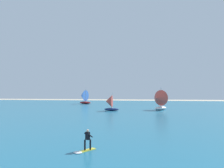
{
  "coord_description": "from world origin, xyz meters",
  "views": [
    {
      "loc": [
        1.51,
        0.76,
        4.91
      ],
      "look_at": [
        -0.74,
        19.15,
        5.45
      ],
      "focal_mm": 33.46,
      "sensor_mm": 36.0,
      "label": 1
    }
  ],
  "objects_px": {
    "kitesurfer": "(86,143)",
    "sailboat_far_right": "(109,103)",
    "sailboat_near_shore": "(159,100)",
    "sailboat_anchored_offshore": "(84,97)"
  },
  "relations": [
    {
      "from": "sailboat_anchored_offshore",
      "to": "sailboat_far_right",
      "type": "height_order",
      "value": "sailboat_anchored_offshore"
    },
    {
      "from": "kitesurfer",
      "to": "sailboat_anchored_offshore",
      "type": "distance_m",
      "value": 57.1
    },
    {
      "from": "sailboat_far_right",
      "to": "sailboat_anchored_offshore",
      "type": "bearing_deg",
      "value": 117.88
    },
    {
      "from": "sailboat_far_right",
      "to": "sailboat_near_shore",
      "type": "bearing_deg",
      "value": 14.28
    },
    {
      "from": "kitesurfer",
      "to": "sailboat_anchored_offshore",
      "type": "bearing_deg",
      "value": 104.89
    },
    {
      "from": "kitesurfer",
      "to": "sailboat_anchored_offshore",
      "type": "relative_size",
      "value": 0.35
    },
    {
      "from": "kitesurfer",
      "to": "sailboat_near_shore",
      "type": "height_order",
      "value": "sailboat_near_shore"
    },
    {
      "from": "kitesurfer",
      "to": "sailboat_far_right",
      "type": "bearing_deg",
      "value": 94.32
    },
    {
      "from": "sailboat_anchored_offshore",
      "to": "kitesurfer",
      "type": "bearing_deg",
      "value": -75.11
    },
    {
      "from": "kitesurfer",
      "to": "sailboat_far_right",
      "type": "xyz_separation_m",
      "value": [
        -2.42,
        32.0,
        1.27
      ]
    }
  ]
}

